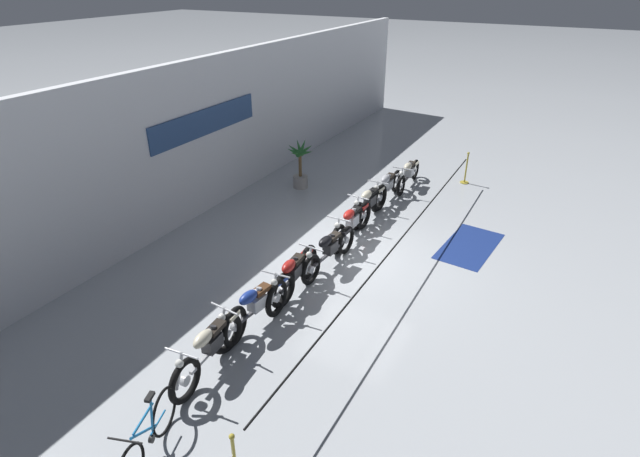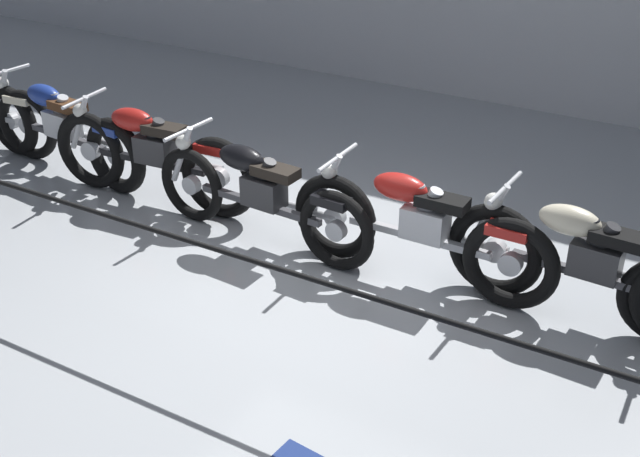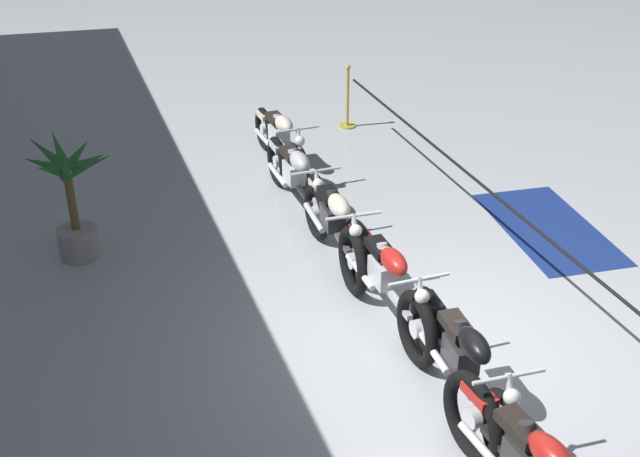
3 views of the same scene
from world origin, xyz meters
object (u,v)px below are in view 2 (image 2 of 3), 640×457
Objects in this scene: motorcycle_cream_5 at (586,266)px; motorcycle_blue_1 at (60,130)px; motorcycle_black_3 at (259,194)px; stanchion_far_left at (47,211)px; motorcycle_red_2 at (151,155)px; motorcycle_red_4 at (418,228)px.

motorcycle_blue_1 is at bearing 179.62° from motorcycle_cream_5.
motorcycle_blue_1 is at bearing 174.95° from motorcycle_black_3.
motorcycle_red_2 is at bearing 104.87° from stanchion_far_left.
motorcycle_red_2 is 1.36m from motorcycle_black_3.
motorcycle_black_3 is 1.00× the size of motorcycle_red_4.
motorcycle_cream_5 reaches higher than motorcycle_black_3.
stanchion_far_left is (-0.90, -1.51, 0.28)m from motorcycle_black_3.
motorcycle_blue_1 is 0.20× the size of stanchion_far_left.
motorcycle_blue_1 is 1.06× the size of motorcycle_black_3.
motorcycle_cream_5 is at bearing -0.38° from motorcycle_blue_1.
motorcycle_red_2 is at bearing -2.98° from motorcycle_blue_1.
motorcycle_red_4 is at bearing -1.68° from motorcycle_blue_1.
motorcycle_red_4 is 2.88m from stanchion_far_left.
motorcycle_black_3 is 2.77m from motorcycle_cream_5.
motorcycle_cream_5 is at bearing 4.05° from motorcycle_black_3.
motorcycle_cream_5 is 4.06m from stanchion_far_left.
motorcycle_black_3 is (1.35, -0.17, -0.02)m from motorcycle_red_2.
motorcycle_red_2 is 1.00× the size of motorcycle_red_4.
motorcycle_black_3 is at bearing -6.98° from motorcycle_red_2.
motorcycle_cream_5 is at bearing 0.42° from motorcycle_red_2.
motorcycle_cream_5 is (5.39, -0.04, 0.01)m from motorcycle_blue_1.
stanchion_far_left reaches higher than motorcycle_blue_1.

